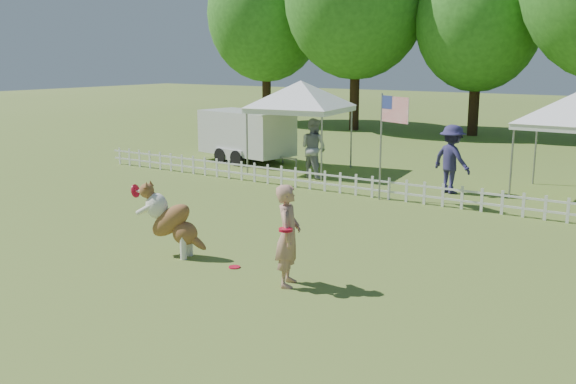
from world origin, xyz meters
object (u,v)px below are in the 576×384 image
(canopy_tent_right, at_px, (572,146))
(cargo_trailer, at_px, (246,136))
(handler, at_px, (288,236))
(canopy_tent_left, at_px, (301,127))
(dog, at_px, (172,220))
(spectator_b, at_px, (452,159))
(frisbee_on_turf, at_px, (234,267))
(flag_pole, at_px, (381,147))
(spectator_a, at_px, (313,148))

(canopy_tent_right, relative_size, cargo_trailer, 0.65)
(handler, xyz_separation_m, canopy_tent_left, (-5.76, 9.41, 0.61))
(dog, relative_size, canopy_tent_right, 0.51)
(handler, distance_m, spectator_b, 8.79)
(frisbee_on_turf, relative_size, canopy_tent_left, 0.07)
(canopy_tent_left, bearing_deg, frisbee_on_turf, -72.21)
(handler, height_order, flag_pole, flag_pole)
(canopy_tent_left, distance_m, spectator_b, 5.49)
(frisbee_on_turf, xyz_separation_m, canopy_tent_left, (-4.44, 9.20, 1.46))
(flag_pole, height_order, spectator_b, flag_pole)
(frisbee_on_turf, height_order, canopy_tent_left, canopy_tent_left)
(canopy_tent_right, bearing_deg, dog, -116.70)
(handler, bearing_deg, flag_pole, -10.91)
(frisbee_on_turf, height_order, canopy_tent_right, canopy_tent_right)
(canopy_tent_right, xyz_separation_m, flag_pole, (-4.15, -3.30, 0.03))
(frisbee_on_turf, bearing_deg, handler, -9.05)
(dog, height_order, canopy_tent_left, canopy_tent_left)
(canopy_tent_right, relative_size, spectator_a, 1.47)
(canopy_tent_left, relative_size, flag_pole, 1.03)
(dog, bearing_deg, flag_pole, 66.12)
(canopy_tent_right, bearing_deg, flag_pole, -140.56)
(handler, height_order, cargo_trailer, cargo_trailer)
(flag_pole, distance_m, spectator_b, 2.35)
(canopy_tent_left, xyz_separation_m, flag_pole, (4.14, -2.53, -0.05))
(dog, distance_m, canopy_tent_left, 9.81)
(canopy_tent_right, bearing_deg, canopy_tent_left, -173.76)
(handler, height_order, frisbee_on_turf, handler)
(frisbee_on_turf, xyz_separation_m, cargo_trailer, (-7.15, 9.77, 0.94))
(handler, relative_size, dog, 1.22)
(cargo_trailer, distance_m, spectator_b, 8.22)
(dog, height_order, canopy_tent_right, canopy_tent_right)
(frisbee_on_turf, relative_size, flag_pole, 0.08)
(handler, relative_size, cargo_trailer, 0.40)
(handler, relative_size, spectator_b, 0.90)
(handler, xyz_separation_m, canopy_tent_right, (2.53, 10.17, 0.53))
(cargo_trailer, relative_size, spectator_a, 2.27)
(dog, bearing_deg, handler, -16.71)
(handler, xyz_separation_m, frisbee_on_turf, (-1.32, 0.21, -0.85))
(flag_pole, bearing_deg, frisbee_on_turf, -62.77)
(flag_pole, height_order, spectator_a, flag_pole)
(frisbee_on_turf, bearing_deg, canopy_tent_right, 68.88)
(dog, distance_m, spectator_a, 8.73)
(dog, bearing_deg, frisbee_on_turf, -10.38)
(spectator_b, bearing_deg, spectator_a, 25.59)
(canopy_tent_right, height_order, spectator_a, canopy_tent_right)
(handler, relative_size, spectator_a, 0.91)
(handler, relative_size, canopy_tent_right, 0.62)
(frisbee_on_turf, relative_size, canopy_tent_right, 0.08)
(handler, bearing_deg, frisbee_on_turf, 56.75)
(frisbee_on_turf, relative_size, cargo_trailer, 0.05)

